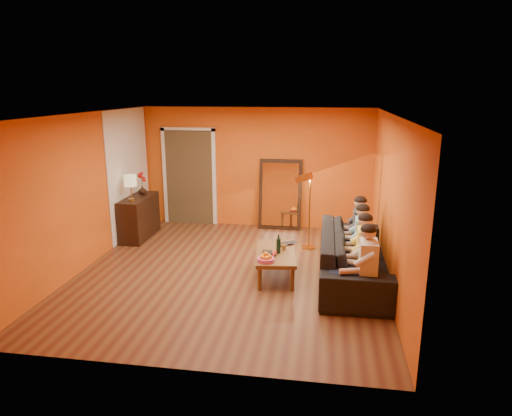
% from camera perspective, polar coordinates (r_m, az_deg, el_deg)
% --- Properties ---
extents(room_shell, '(5.00, 5.50, 2.60)m').
position_cam_1_polar(room_shell, '(7.67, -2.73, 2.02)').
color(room_shell, brown).
rests_on(room_shell, ground).
extents(white_accent, '(0.02, 1.90, 2.58)m').
position_cam_1_polar(white_accent, '(9.73, -15.59, 4.23)').
color(white_accent, white).
rests_on(white_accent, wall_left).
extents(doorway_recess, '(1.06, 0.30, 2.10)m').
position_cam_1_polar(doorway_recess, '(10.42, -8.12, 3.90)').
color(doorway_recess, '#3F2D19').
rests_on(doorway_recess, floor).
extents(door_jamb_left, '(0.08, 0.06, 2.20)m').
position_cam_1_polar(door_jamb_left, '(10.49, -11.30, 3.84)').
color(door_jamb_left, white).
rests_on(door_jamb_left, wall_back).
extents(door_jamb_right, '(0.08, 0.06, 2.20)m').
position_cam_1_polar(door_jamb_right, '(10.16, -5.23, 3.71)').
color(door_jamb_right, white).
rests_on(door_jamb_right, wall_back).
extents(door_header, '(1.22, 0.06, 0.08)m').
position_cam_1_polar(door_header, '(10.16, -8.54, 9.71)').
color(door_header, white).
rests_on(door_header, wall_back).
extents(mirror_frame, '(0.92, 0.27, 1.51)m').
position_cam_1_polar(mirror_frame, '(9.89, 3.05, 1.73)').
color(mirror_frame, black).
rests_on(mirror_frame, floor).
extents(mirror_glass, '(0.78, 0.21, 1.35)m').
position_cam_1_polar(mirror_glass, '(9.85, 3.02, 1.68)').
color(mirror_glass, white).
rests_on(mirror_glass, mirror_frame).
extents(sideboard, '(0.44, 1.18, 0.85)m').
position_cam_1_polar(sideboard, '(9.65, -14.39, -1.12)').
color(sideboard, black).
rests_on(sideboard, floor).
extents(table_lamp, '(0.24, 0.24, 0.51)m').
position_cam_1_polar(table_lamp, '(9.22, -15.38, 2.44)').
color(table_lamp, beige).
rests_on(table_lamp, sideboard).
extents(sofa, '(2.68, 1.05, 0.78)m').
position_cam_1_polar(sofa, '(7.50, 12.08, -5.84)').
color(sofa, black).
rests_on(sofa, floor).
extents(coffee_table, '(0.77, 1.29, 0.42)m').
position_cam_1_polar(coffee_table, '(7.51, 2.45, -6.99)').
color(coffee_table, brown).
rests_on(coffee_table, floor).
extents(floor_lamp, '(0.37, 0.34, 1.44)m').
position_cam_1_polar(floor_lamp, '(8.66, 6.70, -0.53)').
color(floor_lamp, gold).
rests_on(floor_lamp, floor).
extents(dog, '(0.50, 0.66, 0.69)m').
position_cam_1_polar(dog, '(6.98, 12.70, -7.92)').
color(dog, '#9C7046').
rests_on(dog, floor).
extents(person_far_left, '(0.70, 0.44, 1.22)m').
position_cam_1_polar(person_far_left, '(6.51, 13.78, -7.16)').
color(person_far_left, beige).
rests_on(person_far_left, sofa).
extents(person_mid_left, '(0.70, 0.44, 1.22)m').
position_cam_1_polar(person_mid_left, '(7.02, 13.43, -5.49)').
color(person_mid_left, '#F6E052').
rests_on(person_mid_left, sofa).
extents(person_mid_right, '(0.70, 0.44, 1.22)m').
position_cam_1_polar(person_mid_right, '(7.54, 13.12, -4.05)').
color(person_mid_right, '#7DA9C2').
rests_on(person_mid_right, sofa).
extents(person_far_right, '(0.70, 0.44, 1.22)m').
position_cam_1_polar(person_far_right, '(8.06, 12.86, -2.80)').
color(person_far_right, '#313136').
rests_on(person_far_right, sofa).
extents(fruit_bowl, '(0.26, 0.26, 0.16)m').
position_cam_1_polar(fruit_bowl, '(7.00, 1.24, -6.10)').
color(fruit_bowl, '#D94C89').
rests_on(fruit_bowl, coffee_table).
extents(wine_bottle, '(0.07, 0.07, 0.31)m').
position_cam_1_polar(wine_bottle, '(7.33, 2.83, -4.50)').
color(wine_bottle, black).
rests_on(wine_bottle, coffee_table).
extents(tumbler, '(0.12, 0.12, 0.09)m').
position_cam_1_polar(tumbler, '(7.52, 3.49, -4.90)').
color(tumbler, '#B27F3F').
rests_on(tumbler, coffee_table).
extents(laptop, '(0.42, 0.39, 0.03)m').
position_cam_1_polar(laptop, '(7.74, 4.09, -4.56)').
color(laptop, black).
rests_on(laptop, coffee_table).
extents(book_lower, '(0.22, 0.26, 0.02)m').
position_cam_1_polar(book_lower, '(7.26, 0.87, -5.88)').
color(book_lower, black).
rests_on(book_lower, coffee_table).
extents(book_mid, '(0.23, 0.29, 0.02)m').
position_cam_1_polar(book_mid, '(7.26, 0.96, -5.70)').
color(book_mid, red).
rests_on(book_mid, book_lower).
extents(book_upper, '(0.19, 0.23, 0.02)m').
position_cam_1_polar(book_upper, '(7.24, 0.86, -5.61)').
color(book_upper, black).
rests_on(book_upper, book_mid).
extents(vase, '(0.17, 0.17, 0.18)m').
position_cam_1_polar(vase, '(9.75, -14.01, 2.18)').
color(vase, black).
rests_on(vase, sideboard).
extents(flowers, '(0.17, 0.17, 0.48)m').
position_cam_1_polar(flowers, '(9.69, -14.11, 3.75)').
color(flowers, red).
rests_on(flowers, vase).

